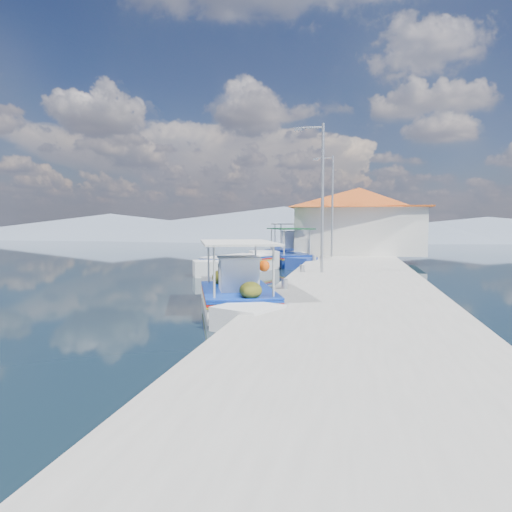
# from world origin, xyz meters

# --- Properties ---
(ground) EXTENTS (160.00, 160.00, 0.00)m
(ground) POSITION_xyz_m (0.00, 0.00, 0.00)
(ground) COLOR black
(ground) RESTS_ON ground
(quay) EXTENTS (5.00, 44.00, 0.50)m
(quay) POSITION_xyz_m (5.90, 6.00, 0.25)
(quay) COLOR #A7A49C
(quay) RESTS_ON ground
(bollards) EXTENTS (0.20, 17.20, 0.30)m
(bollards) POSITION_xyz_m (3.80, 5.25, 0.65)
(bollards) COLOR #A5A8AD
(bollards) RESTS_ON quay
(main_caique) EXTENTS (3.44, 6.29, 2.21)m
(main_caique) POSITION_xyz_m (2.65, -4.21, 0.42)
(main_caique) COLOR white
(main_caique) RESTS_ON ground
(caique_green_canopy) EXTENTS (3.64, 6.06, 2.47)m
(caique_green_canopy) POSITION_xyz_m (2.18, 10.50, 0.37)
(caique_green_canopy) COLOR navy
(caique_green_canopy) RESTS_ON ground
(caique_blue_hull) EXTENTS (3.65, 6.53, 1.24)m
(caique_blue_hull) POSITION_xyz_m (-0.01, 6.32, 0.34)
(caique_blue_hull) COLOR white
(caique_blue_hull) RESTS_ON ground
(caique_far) EXTENTS (3.71, 7.64, 2.78)m
(caique_far) POSITION_xyz_m (1.56, 15.31, 0.51)
(caique_far) COLOR white
(caique_far) RESTS_ON ground
(harbor_building) EXTENTS (10.49, 10.49, 4.40)m
(harbor_building) POSITION_xyz_m (6.20, 15.00, 2.78)
(harbor_building) COLOR silver
(harbor_building) RESTS_ON quay
(lamp_post_near) EXTENTS (1.21, 0.14, 6.00)m
(lamp_post_near) POSITION_xyz_m (4.51, 2.00, 3.85)
(lamp_post_near) COLOR #A5A8AD
(lamp_post_near) RESTS_ON quay
(lamp_post_far) EXTENTS (1.21, 0.14, 6.00)m
(lamp_post_far) POSITION_xyz_m (4.51, 11.00, 3.85)
(lamp_post_far) COLOR #A5A8AD
(lamp_post_far) RESTS_ON quay
(mountain_ridge) EXTENTS (171.40, 96.00, 5.50)m
(mountain_ridge) POSITION_xyz_m (6.54, 56.00, 2.04)
(mountain_ridge) COLOR slate
(mountain_ridge) RESTS_ON ground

